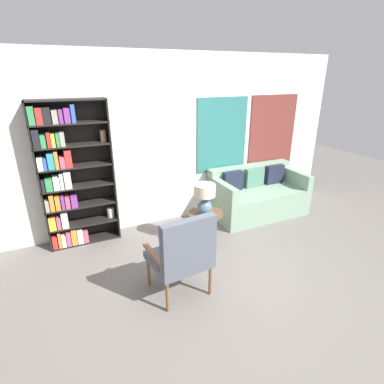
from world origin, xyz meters
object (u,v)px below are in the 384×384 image
Objects in this scene: bookshelf at (67,177)px; armchair at (183,252)px; couch at (257,196)px; side_table at (206,216)px; table_lamp at (205,197)px.

armchair is at bearing -60.22° from bookshelf.
bookshelf is 1.25× the size of couch.
couch is at bearing -4.97° from bookshelf.
table_lamp reaches higher than side_table.
armchair reaches higher than side_table.
side_table is 0.32m from table_lamp.
table_lamp is at bearing 51.76° from armchair.
armchair is 1.99× the size of side_table.
side_table is (0.74, 0.92, -0.13)m from armchair.
side_table is (-1.32, -0.56, 0.12)m from couch.
bookshelf reaches higher than table_lamp.
bookshelf is at bearing 119.78° from armchair.
bookshelf is at bearing 154.50° from side_table.
side_table is (1.74, -0.83, -0.59)m from bookshelf.
couch is 1.54m from table_lamp.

